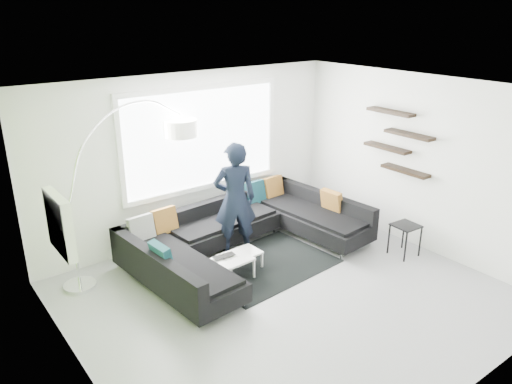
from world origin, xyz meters
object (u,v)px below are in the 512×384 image
at_px(coffee_table, 233,265).
at_px(side_table, 404,240).
at_px(laptop, 225,258).
at_px(sectional_sofa, 251,237).
at_px(person, 235,200).
at_px(arc_lamp, 69,206).

xyz_separation_m(coffee_table, side_table, (2.55, -1.11, 0.10)).
distance_m(side_table, laptop, 2.91).
bearing_deg(laptop, coffee_table, 9.03).
bearing_deg(sectional_sofa, person, 107.15).
height_order(coffee_table, person, person).
distance_m(coffee_table, side_table, 2.78).
distance_m(sectional_sofa, person, 0.65).
bearing_deg(person, side_table, 164.20).
distance_m(sectional_sofa, side_table, 2.45).
distance_m(arc_lamp, side_table, 5.07).
relative_size(coffee_table, laptop, 2.75).
height_order(coffee_table, laptop, laptop).
relative_size(coffee_table, side_table, 1.89).
xyz_separation_m(sectional_sofa, person, (-0.11, 0.27, 0.58)).
bearing_deg(side_table, arc_lamp, 154.41).
relative_size(arc_lamp, side_table, 4.76).
xyz_separation_m(arc_lamp, side_table, (4.48, -2.15, -0.98)).
xyz_separation_m(arc_lamp, laptop, (1.80, -1.05, -0.91)).
bearing_deg(laptop, arc_lamp, 155.49).
xyz_separation_m(person, laptop, (-0.58, -0.58, -0.59)).
bearing_deg(coffee_table, laptop, -179.28).
relative_size(sectional_sofa, arc_lamp, 1.53).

